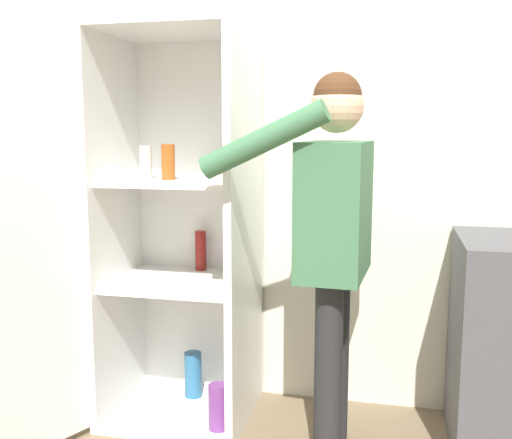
% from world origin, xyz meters
% --- Properties ---
extents(wall_back, '(7.00, 0.06, 2.55)m').
position_xyz_m(wall_back, '(0.00, 0.98, 1.27)').
color(wall_back, silver).
rests_on(wall_back, ground_plane).
extents(refrigerator, '(1.00, 1.20, 1.83)m').
position_xyz_m(refrigerator, '(-0.39, 0.54, 0.91)').
color(refrigerator, white).
rests_on(refrigerator, ground_plane).
extents(person, '(0.65, 0.60, 1.60)m').
position_xyz_m(person, '(0.47, 0.47, 1.00)').
color(person, '#262628').
rests_on(person, ground_plane).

